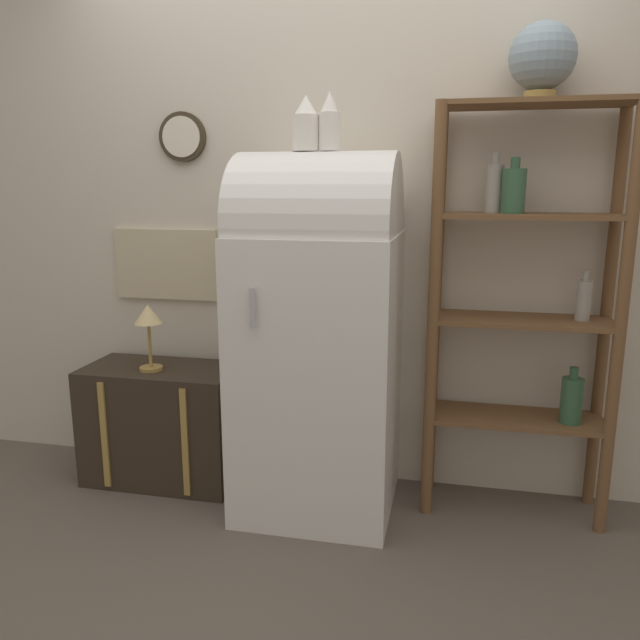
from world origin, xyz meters
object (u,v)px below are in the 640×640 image
object	(u,v)px
refrigerator	(318,330)
suitcase_trunk	(163,423)
vase_left	(306,125)
vase_center	(330,123)
globe	(543,58)
desk_lamp	(148,321)

from	to	relation	value
refrigerator	suitcase_trunk	bearing A→B (deg)	174.18
vase_left	vase_center	xyz separation A→B (m)	(0.10, 0.00, 0.01)
globe	desk_lamp	xyz separation A→B (m)	(-1.71, -0.14, -1.13)
refrigerator	vase_left	size ratio (longest dim) A/B	7.14
refrigerator	globe	xyz separation A→B (m)	(0.88, 0.18, 1.12)
vase_left	vase_center	world-z (taller)	vase_center
suitcase_trunk	vase_center	distance (m)	1.65
vase_left	desk_lamp	bearing A→B (deg)	177.78
refrigerator	vase_left	distance (m)	0.86
suitcase_trunk	globe	distance (m)	2.37
suitcase_trunk	vase_left	world-z (taller)	vase_left
suitcase_trunk	vase_left	size ratio (longest dim) A/B	3.36
vase_left	vase_center	size ratio (longest dim) A/B	0.95
refrigerator	vase_left	bearing A→B (deg)	175.15
vase_center	suitcase_trunk	bearing A→B (deg)	174.93
refrigerator	globe	bearing A→B (deg)	11.53
globe	vase_left	xyz separation A→B (m)	(-0.93, -0.17, -0.26)
globe	vase_center	size ratio (longest dim) A/B	1.30
suitcase_trunk	globe	size ratio (longest dim) A/B	2.45
vase_center	desk_lamp	bearing A→B (deg)	178.17
refrigerator	suitcase_trunk	xyz separation A→B (m)	(-0.81, 0.08, -0.54)
globe	vase_left	size ratio (longest dim) A/B	1.37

